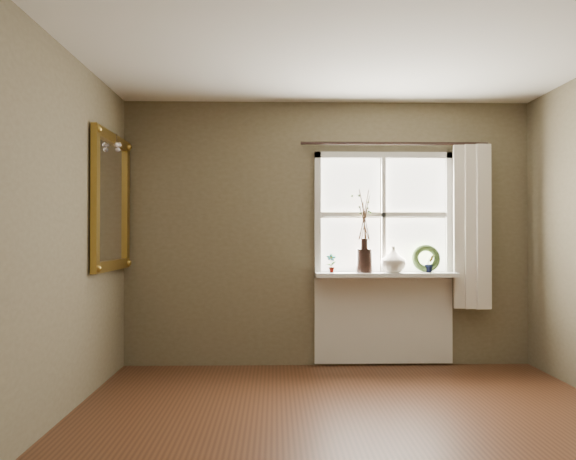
# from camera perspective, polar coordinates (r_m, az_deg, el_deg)

# --- Properties ---
(floor) EXTENTS (4.50, 4.50, 0.00)m
(floor) POSITION_cam_1_polar(r_m,az_deg,el_deg) (3.56, 7.70, -21.61)
(floor) COLOR #412314
(floor) RESTS_ON ground
(ceiling) EXTENTS (4.50, 4.50, 0.00)m
(ceiling) POSITION_cam_1_polar(r_m,az_deg,el_deg) (3.57, 7.64, 21.14)
(ceiling) COLOR silver
(ceiling) RESTS_ON ground
(wall_back) EXTENTS (4.00, 0.10, 2.60)m
(wall_back) POSITION_cam_1_polar(r_m,az_deg,el_deg) (5.60, 3.99, -0.34)
(wall_back) COLOR brown
(wall_back) RESTS_ON ground
(wall_left) EXTENTS (0.10, 4.50, 2.60)m
(wall_left) POSITION_cam_1_polar(r_m,az_deg,el_deg) (3.62, -26.34, -0.17)
(wall_left) COLOR brown
(wall_left) RESTS_ON ground
(wall_front) EXTENTS (4.00, 0.10, 2.60)m
(wall_front) POSITION_cam_1_polar(r_m,az_deg,el_deg) (1.11, 26.57, 0.56)
(wall_front) COLOR brown
(wall_front) RESTS_ON ground
(window_frame) EXTENTS (1.36, 0.06, 1.24)m
(window_frame) POSITION_cam_1_polar(r_m,az_deg,el_deg) (5.62, 9.66, 1.51)
(window_frame) COLOR silver
(window_frame) RESTS_ON wall_back
(window_sill) EXTENTS (1.36, 0.26, 0.04)m
(window_sill) POSITION_cam_1_polar(r_m,az_deg,el_deg) (5.52, 9.88, -4.48)
(window_sill) COLOR silver
(window_sill) RESTS_ON wall_back
(window_apron) EXTENTS (1.36, 0.04, 0.88)m
(window_apron) POSITION_cam_1_polar(r_m,az_deg,el_deg) (5.67, 9.67, -8.85)
(window_apron) COLOR silver
(window_apron) RESTS_ON ground
(dark_jug) EXTENTS (0.20, 0.20, 0.23)m
(dark_jug) POSITION_cam_1_polar(r_m,az_deg,el_deg) (5.47, 7.76, -3.11)
(dark_jug) COLOR black
(dark_jug) RESTS_ON window_sill
(cream_vase) EXTENTS (0.29, 0.29, 0.25)m
(cream_vase) POSITION_cam_1_polar(r_m,az_deg,el_deg) (5.53, 10.65, -2.97)
(cream_vase) COLOR beige
(cream_vase) RESTS_ON window_sill
(wreath) EXTENTS (0.29, 0.15, 0.28)m
(wreath) POSITION_cam_1_polar(r_m,az_deg,el_deg) (5.64, 13.84, -3.12)
(wreath) COLOR #324920
(wreath) RESTS_ON window_sill
(potted_plant_left) EXTENTS (0.10, 0.07, 0.18)m
(potted_plant_left) POSITION_cam_1_polar(r_m,az_deg,el_deg) (5.43, 4.41, -3.37)
(potted_plant_left) COLOR #324920
(potted_plant_left) RESTS_ON window_sill
(potted_plant_right) EXTENTS (0.12, 0.11, 0.17)m
(potted_plant_right) POSITION_cam_1_polar(r_m,az_deg,el_deg) (5.61, 14.21, -3.32)
(potted_plant_right) COLOR #324920
(potted_plant_right) RESTS_ON window_sill
(curtain) EXTENTS (0.36, 0.12, 1.59)m
(curtain) POSITION_cam_1_polar(r_m,az_deg,el_deg) (5.74, 18.11, 0.33)
(curtain) COLOR beige
(curtain) RESTS_ON wall_back
(curtain_rod) EXTENTS (1.84, 0.03, 0.03)m
(curtain_rod) POSITION_cam_1_polar(r_m,az_deg,el_deg) (5.65, 10.77, 8.64)
(curtain_rod) COLOR black
(curtain_rod) RESTS_ON wall_back
(gilt_mirror) EXTENTS (0.10, 1.01, 1.21)m
(gilt_mirror) POSITION_cam_1_polar(r_m,az_deg,el_deg) (5.19, -17.49, 2.78)
(gilt_mirror) COLOR white
(gilt_mirror) RESTS_ON wall_left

